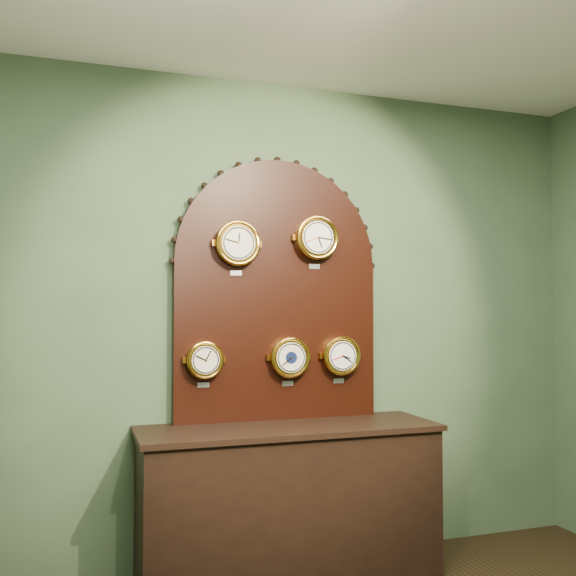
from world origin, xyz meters
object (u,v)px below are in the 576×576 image
object	(u,v)px
roman_clock	(237,243)
arabic_clock	(316,238)
hygrometer	(205,360)
barometer	(289,357)
display_board	(277,281)
tide_clock	(341,356)
shop_counter	(289,505)

from	to	relation	value
roman_clock	arabic_clock	world-z (taller)	arabic_clock
hygrometer	barometer	bearing A→B (deg)	-0.10
display_board	roman_clock	bearing A→B (deg)	-165.18
tide_clock	roman_clock	bearing A→B (deg)	-179.94
roman_clock	shop_counter	bearing A→B (deg)	-30.98
display_board	barometer	size ratio (longest dim) A/B	5.38
shop_counter	roman_clock	size ratio (longest dim) A/B	5.24
shop_counter	roman_clock	distance (m)	1.46
display_board	arabic_clock	distance (m)	0.34
roman_clock	hygrometer	bearing A→B (deg)	179.62
display_board	tide_clock	world-z (taller)	display_board
barometer	tide_clock	bearing A→B (deg)	0.04
hygrometer	barometer	xyz separation A→B (m)	(0.49, -0.00, 0.00)
display_board	barometer	distance (m)	0.45
shop_counter	display_board	distance (m)	1.25
shop_counter	tide_clock	distance (m)	0.89
barometer	shop_counter	bearing A→B (deg)	-109.14
arabic_clock	shop_counter	bearing A→B (deg)	-145.06
arabic_clock	tide_clock	size ratio (longest dim) A/B	1.10
shop_counter	display_board	xyz separation A→B (m)	(0.00, 0.22, 1.23)
display_board	arabic_clock	world-z (taller)	display_board
barometer	roman_clock	bearing A→B (deg)	-179.92
shop_counter	tide_clock	size ratio (longest dim) A/B	5.69
shop_counter	barometer	distance (m)	0.81
display_board	hygrometer	bearing A→B (deg)	-171.39
roman_clock	hygrometer	xyz separation A→B (m)	(-0.18, 0.00, -0.65)
roman_clock	arabic_clock	xyz separation A→B (m)	(0.47, -0.00, 0.05)
shop_counter	arabic_clock	world-z (taller)	arabic_clock
shop_counter	arabic_clock	size ratio (longest dim) A/B	5.20
hygrometer	tide_clock	bearing A→B (deg)	-0.04
hygrometer	barometer	distance (m)	0.49
arabic_clock	tide_clock	bearing A→B (deg)	0.25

